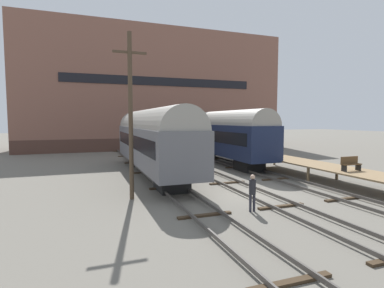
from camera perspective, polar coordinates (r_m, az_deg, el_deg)
ground_plane at (r=18.38m, az=10.96°, el=-9.24°), size 200.00×200.00×0.00m
track_left at (r=16.66m, az=-1.54°, el=-10.11°), size 2.60×60.00×0.26m
track_middle at (r=18.35m, az=10.97°, el=-8.81°), size 2.60×60.00×0.26m
track_right at (r=20.74m, az=20.92°, el=-7.47°), size 2.60×60.00×0.26m
train_car_grey at (r=23.97m, az=-7.68°, el=1.19°), size 3.12×17.37×5.24m
train_car_navy at (r=30.54m, az=6.02°, el=2.01°), size 2.97×15.61×5.29m
station_platform at (r=23.53m, az=23.69°, el=-3.91°), size 2.92×15.60×1.13m
bench at (r=21.66m, az=27.95°, el=-3.25°), size 1.40×0.40×0.91m
person_worker at (r=14.65m, az=11.44°, el=-8.45°), size 0.32×0.32×1.79m
utility_pole at (r=16.63m, az=-11.61°, el=5.61°), size 1.80×0.24×9.06m
warehouse_building at (r=49.86m, az=-7.31°, el=9.89°), size 39.46×11.76×18.02m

